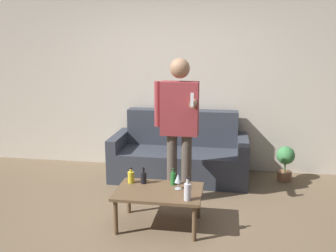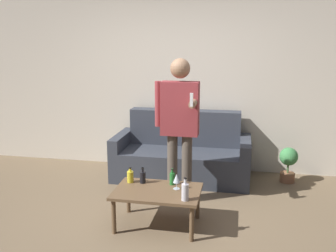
{
  "view_description": "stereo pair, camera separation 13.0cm",
  "coord_description": "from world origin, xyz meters",
  "views": [
    {
      "loc": [
        0.78,
        -3.31,
        1.87
      ],
      "look_at": [
        0.13,
        0.69,
        0.95
      ],
      "focal_mm": 40.0,
      "sensor_mm": 36.0,
      "label": 1
    },
    {
      "loc": [
        0.91,
        -3.29,
        1.87
      ],
      "look_at": [
        0.13,
        0.69,
        0.95
      ],
      "focal_mm": 40.0,
      "sensor_mm": 36.0,
      "label": 2
    }
  ],
  "objects": [
    {
      "name": "person_standing_front",
      "position": [
        0.24,
        0.85,
        1.0
      ],
      "size": [
        0.51,
        0.44,
        1.69
      ],
      "color": "brown",
      "rests_on": "ground_plane"
    },
    {
      "name": "bottle_green",
      "position": [
        0.44,
        -0.0,
        0.48
      ],
      "size": [
        0.07,
        0.07,
        0.23
      ],
      "color": "silver",
      "rests_on": "coffee_table"
    },
    {
      "name": "wine_glass_near",
      "position": [
        0.31,
        0.26,
        0.5
      ],
      "size": [
        0.07,
        0.07,
        0.16
      ],
      "color": "silver",
      "rests_on": "coffee_table"
    },
    {
      "name": "coffee_table",
      "position": [
        0.12,
        0.19,
        0.35
      ],
      "size": [
        0.87,
        0.59,
        0.39
      ],
      "color": "brown",
      "rests_on": "ground_plane"
    },
    {
      "name": "bottle_dark",
      "position": [
        0.24,
        0.38,
        0.46
      ],
      "size": [
        0.06,
        0.06,
        0.17
      ],
      "color": "#23752D",
      "rests_on": "coffee_table"
    },
    {
      "name": "ground_plane",
      "position": [
        0.0,
        0.0,
        0.0
      ],
      "size": [
        16.0,
        16.0,
        0.0
      ],
      "primitive_type": "plane",
      "color": "#756047"
    },
    {
      "name": "wall_back",
      "position": [
        0.0,
        2.12,
        1.35
      ],
      "size": [
        8.0,
        0.06,
        2.7
      ],
      "color": "beige",
      "rests_on": "ground_plane"
    },
    {
      "name": "bottle_yellow",
      "position": [
        -0.07,
        0.36,
        0.46
      ],
      "size": [
        0.06,
        0.06,
        0.17
      ],
      "color": "black",
      "rests_on": "coffee_table"
    },
    {
      "name": "potted_plant",
      "position": [
        1.58,
        1.75,
        0.29
      ],
      "size": [
        0.24,
        0.24,
        0.48
      ],
      "color": "#936042",
      "rests_on": "ground_plane"
    },
    {
      "name": "couch",
      "position": [
        0.15,
        1.67,
        0.32
      ],
      "size": [
        1.86,
        0.83,
        0.91
      ],
      "color": "#383D47",
      "rests_on": "ground_plane"
    },
    {
      "name": "bottle_orange",
      "position": [
        -0.21,
        0.35,
        0.46
      ],
      "size": [
        0.07,
        0.07,
        0.17
      ],
      "color": "yellow",
      "rests_on": "coffee_table"
    }
  ]
}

